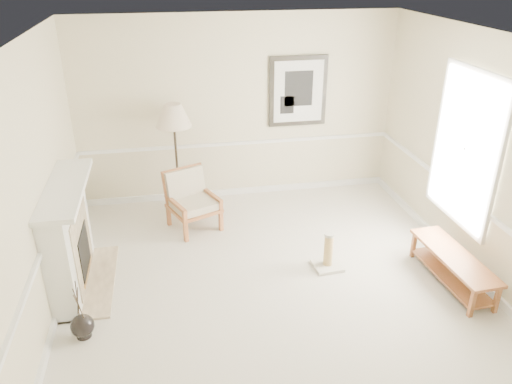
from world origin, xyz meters
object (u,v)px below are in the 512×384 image
Objects in this scene: bench at (453,264)px; scratching_post at (328,257)px; floor_lamp at (174,118)px; floor_vase at (83,326)px; armchair at (190,197)px.

bench is 2.79× the size of scratching_post.
floor_lamp is 1.21× the size of bench.
floor_vase is 0.42× the size of floor_lamp.
bench is (4.30, 0.17, 0.13)m from floor_vase.
floor_vase is 3.30m from floor_lamp.
armchair is (1.29, 2.20, 0.33)m from floor_vase.
armchair is 0.63× the size of bench.
scratching_post is (1.78, -2.03, -1.31)m from floor_lamp.
armchair reaches higher than scratching_post.
floor_vase is at bearing -177.68° from bench.
floor_lamp is (-0.15, 0.59, 1.01)m from armchair.
armchair is 2.19m from scratching_post.
armchair is at bearing 59.60° from floor_vase.
bench is (3.16, -2.61, -1.21)m from floor_lamp.
scratching_post is (-1.38, 0.59, -0.10)m from bench.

